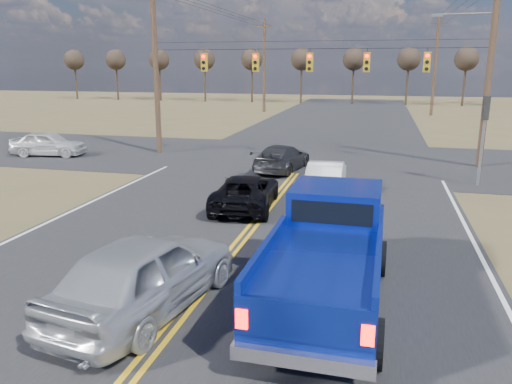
% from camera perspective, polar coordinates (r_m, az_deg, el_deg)
% --- Properties ---
extents(ground, '(160.00, 160.00, 0.00)m').
position_cam_1_polar(ground, '(11.55, -7.35, -12.39)').
color(ground, brown).
rests_on(ground, ground).
extents(road_main, '(14.00, 120.00, 0.02)m').
position_cam_1_polar(road_main, '(20.62, 2.69, -0.21)').
color(road_main, '#28282B').
rests_on(road_main, ground).
extents(road_cross, '(120.00, 12.00, 0.02)m').
position_cam_1_polar(road_cross, '(28.32, 5.88, 3.74)').
color(road_cross, '#28282B').
rests_on(road_cross, ground).
extents(signal_gantry, '(19.60, 4.83, 10.00)m').
position_cam_1_polar(signal_gantry, '(27.57, 7.15, 14.01)').
color(signal_gantry, '#473323').
rests_on(signal_gantry, ground).
extents(utility_poles, '(19.60, 58.32, 10.00)m').
position_cam_1_polar(utility_poles, '(26.86, 5.85, 14.39)').
color(utility_poles, '#473323').
rests_on(utility_poles, ground).
extents(treeline, '(87.00, 117.80, 7.40)m').
position_cam_1_polar(treeline, '(36.75, 8.19, 15.03)').
color(treeline, '#33261C').
rests_on(treeline, ground).
extents(pickup_truck, '(2.59, 6.31, 2.36)m').
position_cam_1_polar(pickup_truck, '(11.11, 8.20, -7.08)').
color(pickup_truck, black).
rests_on(pickup_truck, ground).
extents(silver_suv, '(2.90, 5.40, 1.74)m').
position_cam_1_polar(silver_suv, '(11.02, -12.51, -9.00)').
color(silver_suv, '#ADB0B6').
rests_on(silver_suv, ground).
extents(black_suv, '(2.47, 4.67, 1.25)m').
position_cam_1_polar(black_suv, '(18.41, -1.17, 0.04)').
color(black_suv, black).
rests_on(black_suv, ground).
extents(white_car_queue, '(1.49, 4.10, 1.34)m').
position_cam_1_polar(white_car_queue, '(21.00, 8.06, 1.82)').
color(white_car_queue, white).
rests_on(white_car_queue, ground).
extents(dgrey_car_queue, '(2.50, 4.72, 1.30)m').
position_cam_1_polar(dgrey_car_queue, '(25.03, 2.98, 3.92)').
color(dgrey_car_queue, '#2D2D31').
rests_on(dgrey_car_queue, ground).
extents(cross_car_west, '(2.35, 4.44, 1.44)m').
position_cam_1_polar(cross_car_west, '(31.53, -22.64, 5.12)').
color(cross_car_west, silver).
rests_on(cross_car_west, ground).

